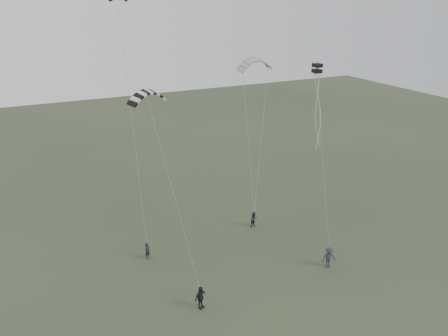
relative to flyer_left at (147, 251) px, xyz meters
name	(u,v)px	position (x,y,z in m)	size (l,w,h in m)	color
ground	(242,282)	(5.54, -6.28, -0.73)	(140.00, 140.00, 0.00)	#303E28
flyer_left	(147,251)	(0.00, 0.00, 0.00)	(0.53, 0.35, 1.47)	black
flyer_right	(254,219)	(10.64, 0.90, 0.01)	(0.73, 0.57, 1.49)	#222228
flyer_center	(201,297)	(1.55, -7.62, 0.14)	(1.03, 0.43, 1.75)	black
flyer_far	(329,257)	(12.73, -7.53, 0.17)	(1.16, 0.67, 1.80)	#2C2B31
kite_pale_large	(256,59)	(13.91, 7.09, 13.87)	(3.85, 0.87, 1.59)	#9A9DA0
kite_striped	(147,92)	(0.68, -0.55, 13.29)	(3.07, 0.77, 1.20)	black
kite_box	(317,68)	(13.73, -2.86, 14.41)	(0.62, 0.62, 0.71)	black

